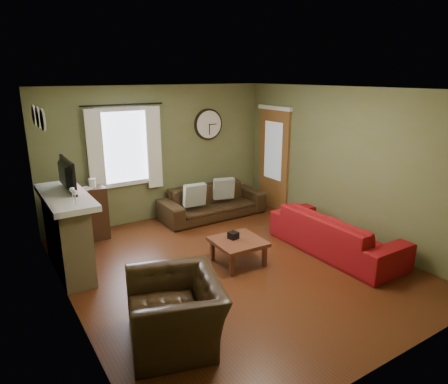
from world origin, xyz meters
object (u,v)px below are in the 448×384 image
bookshelf (84,215)px  sofa_brown (213,202)px  armchair (175,311)px  sofa_red (335,233)px  coffee_table (238,252)px

bookshelf → sofa_brown: bookshelf is taller
armchair → sofa_brown: bearing=159.8°
sofa_red → coffee_table: bearing=72.1°
sofa_brown → armchair: 3.96m
bookshelf → coffee_table: bookshelf is taller
sofa_brown → coffee_table: sofa_brown is taller
sofa_red → bookshelf: bearing=51.1°
sofa_brown → armchair: size_ratio=1.94×
bookshelf → coffee_table: (1.74, -2.15, -0.27)m
sofa_red → armchair: 3.23m
sofa_red → coffee_table: size_ratio=3.14×
sofa_brown → sofa_red: 2.65m
sofa_red → armchair: bearing=101.6°
sofa_brown → sofa_red: sofa_red is taller
sofa_brown → armchair: armchair is taller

